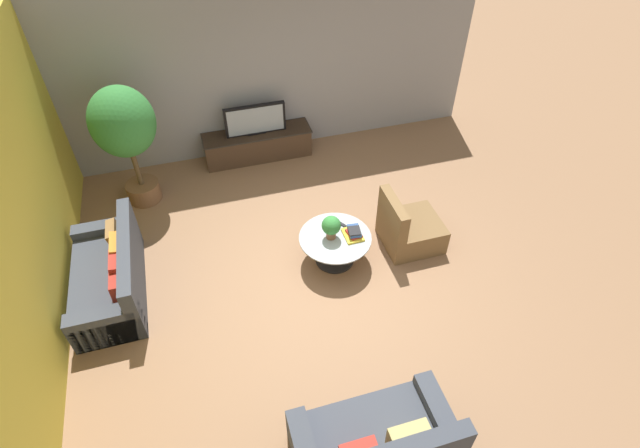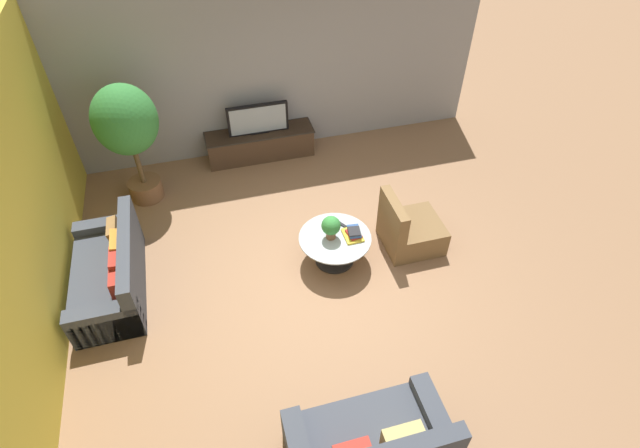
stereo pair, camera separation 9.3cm
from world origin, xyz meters
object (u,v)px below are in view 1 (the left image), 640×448
(media_console, at_px, (258,144))
(television, at_px, (255,120))
(armchair_wicker, at_px, (408,229))
(couch_near_entry, at_px, (375,445))
(potted_palm_tall, at_px, (124,128))
(couch_by_wall, at_px, (111,277))
(coffee_table, at_px, (335,244))
(potted_plant_tabletop, at_px, (331,226))

(media_console, distance_m, television, 0.49)
(armchair_wicker, bearing_deg, couch_near_entry, 150.25)
(media_console, relative_size, potted_palm_tall, 0.96)
(couch_by_wall, xyz_separation_m, couch_near_entry, (2.51, -2.99, -0.01))
(media_console, xyz_separation_m, armchair_wicker, (1.65, -2.72, 0.01))
(media_console, distance_m, potted_palm_tall, 2.32)
(television, relative_size, couch_near_entry, 0.65)
(television, relative_size, coffee_table, 1.04)
(potted_palm_tall, relative_size, potted_plant_tabletop, 5.58)
(coffee_table, height_order, couch_by_wall, couch_by_wall)
(couch_by_wall, relative_size, potted_plant_tabletop, 5.01)
(couch_near_entry, distance_m, armchair_wicker, 3.15)
(media_console, distance_m, couch_by_wall, 3.46)
(media_console, xyz_separation_m, couch_by_wall, (-2.42, -2.47, 0.03))
(media_console, distance_m, coffee_table, 2.80)
(potted_palm_tall, bearing_deg, armchair_wicker, -30.21)
(armchair_wicker, height_order, potted_palm_tall, potted_palm_tall)
(media_console, distance_m, potted_plant_tabletop, 2.80)
(coffee_table, xyz_separation_m, potted_palm_tall, (-2.51, 2.14, 1.00))
(media_console, height_order, couch_near_entry, couch_near_entry)
(television, xyz_separation_m, armchair_wicker, (1.65, -2.72, -0.48))
(media_console, height_order, television, television)
(couch_near_entry, distance_m, potted_palm_tall, 5.37)
(couch_by_wall, relative_size, couch_near_entry, 1.11)
(media_console, relative_size, couch_near_entry, 1.18)
(coffee_table, xyz_separation_m, couch_near_entry, (-0.45, -2.71, -0.03))
(coffee_table, height_order, potted_plant_tabletop, potted_plant_tabletop)
(coffee_table, relative_size, potted_palm_tall, 0.51)
(coffee_table, bearing_deg, media_console, 101.07)
(couch_near_entry, height_order, potted_palm_tall, potted_palm_tall)
(television, distance_m, potted_plant_tabletop, 2.78)
(media_console, height_order, potted_plant_tabletop, potted_plant_tabletop)
(potted_palm_tall, bearing_deg, couch_by_wall, -103.50)
(coffee_table, distance_m, couch_by_wall, 2.97)
(couch_near_entry, bearing_deg, media_console, -89.08)
(couch_by_wall, distance_m, couch_near_entry, 3.90)
(media_console, relative_size, television, 1.81)
(potted_palm_tall, bearing_deg, media_console, 17.28)
(coffee_table, bearing_deg, television, 101.07)
(couch_near_entry, xyz_separation_m, potted_plant_tabletop, (0.39, 2.73, 0.37))
(media_console, height_order, coffee_table, media_console)
(television, height_order, couch_by_wall, television)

